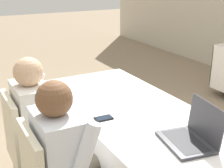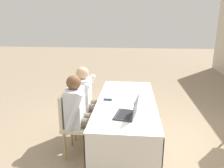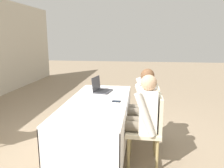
{
  "view_description": "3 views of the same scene",
  "coord_description": "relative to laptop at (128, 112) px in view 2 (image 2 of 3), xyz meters",
  "views": [
    {
      "loc": [
        1.74,
        -1.16,
        1.71
      ],
      "look_at": [
        0.0,
        -0.21,
        1.0
      ],
      "focal_mm": 50.0,
      "sensor_mm": 36.0,
      "label": 1
    },
    {
      "loc": [
        3.01,
        0.07,
        1.9
      ],
      "look_at": [
        0.0,
        -0.21,
        1.0
      ],
      "focal_mm": 35.0,
      "sensor_mm": 36.0,
      "label": 2
    },
    {
      "loc": [
        -2.92,
        -0.59,
        1.63
      ],
      "look_at": [
        0.0,
        -0.21,
        1.0
      ],
      "focal_mm": 35.0,
      "sensor_mm": 36.0,
      "label": 3
    }
  ],
  "objects": [
    {
      "name": "person_white_shirt",
      "position": [
        -0.26,
        -0.66,
        -0.12
      ],
      "size": [
        0.5,
        0.52,
        1.18
      ],
      "rotation": [
        0.0,
        0.0,
        3.14
      ],
      "color": "#665B4C",
      "rests_on": "ground_plane"
    },
    {
      "name": "chair_near_right",
      "position": [
        -0.26,
        -0.77,
        -0.28
      ],
      "size": [
        0.44,
        0.44,
        0.92
      ],
      "rotation": [
        0.0,
        0.0,
        3.14
      ],
      "color": "tan",
      "rests_on": "ground_plane"
    },
    {
      "name": "paper_beside_laptop",
      "position": [
        -1.2,
        -0.07,
        -0.05
      ],
      "size": [
        0.26,
        0.33,
        0.0
      ],
      "rotation": [
        0.0,
        0.0,
        0.17
      ],
      "color": "white",
      "rests_on": "conference_table_near"
    },
    {
      "name": "ground_plane",
      "position": [
        -0.53,
        -0.04,
        -0.8
      ],
      "size": [
        24.0,
        24.0,
        0.0
      ],
      "primitive_type": "plane",
      "color": "gray"
    },
    {
      "name": "cell_phone",
      "position": [
        -0.53,
        -0.31,
        -0.04
      ],
      "size": [
        0.08,
        0.13,
        0.01
      ],
      "rotation": [
        0.0,
        0.0,
        -0.04
      ],
      "color": "black",
      "rests_on": "conference_table_near"
    },
    {
      "name": "person_checkered_shirt",
      "position": [
        -0.79,
        -0.66,
        -0.12
      ],
      "size": [
        0.5,
        0.52,
        1.18
      ],
      "rotation": [
        0.0,
        0.0,
        3.14
      ],
      "color": "#665B4C",
      "rests_on": "ground_plane"
    },
    {
      "name": "laptop",
      "position": [
        0.0,
        0.0,
        0.0
      ],
      "size": [
        0.37,
        0.32,
        0.25
      ],
      "rotation": [
        0.0,
        0.0,
        -0.18
      ],
      "color": "#333338",
      "rests_on": "conference_table_near"
    },
    {
      "name": "chair_near_left",
      "position": [
        -0.79,
        -0.77,
        -0.28
      ],
      "size": [
        0.44,
        0.44,
        0.92
      ],
      "rotation": [
        0.0,
        0.0,
        3.14
      ],
      "color": "tan",
      "rests_on": "ground_plane"
    },
    {
      "name": "paper_centre_table",
      "position": [
        -0.28,
        0.09,
        -0.05
      ],
      "size": [
        0.28,
        0.34,
        0.0
      ],
      "rotation": [
        0.0,
        0.0,
        -0.25
      ],
      "color": "white",
      "rests_on": "conference_table_near"
    },
    {
      "name": "conference_table_near",
      "position": [
        -0.53,
        -0.04,
        -0.22
      ],
      "size": [
        2.0,
        0.84,
        0.75
      ],
      "color": "white",
      "rests_on": "ground_plane"
    }
  ]
}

